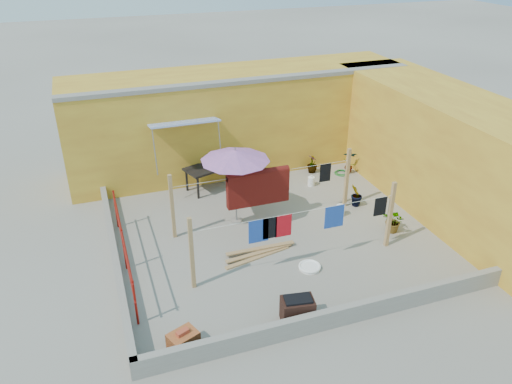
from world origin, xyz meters
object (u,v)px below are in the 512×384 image
brazier (297,310)px  green_hose (341,173)px  outdoor_table (211,168)px  plant_back_a (257,170)px  white_basin (310,267)px  water_jug_a (340,210)px  brick_stack (183,341)px  patio_umbrella (235,156)px  water_jug_b (311,181)px

brazier → green_hose: brazier is taller
outdoor_table → green_hose: 4.37m
plant_back_a → outdoor_table: bearing=-180.0°
white_basin → water_jug_a: 2.73m
green_hose → brick_stack: bearing=-137.8°
patio_umbrella → brick_stack: 5.15m
white_basin → green_hose: 5.46m
outdoor_table → water_jug_a: bearing=-44.0°
brick_stack → brazier: bearing=0.0°
green_hose → plant_back_a: (-2.80, 0.44, 0.36)m
patio_umbrella → brick_stack: patio_umbrella is taller
brazier → plant_back_a: size_ratio=0.93×
outdoor_table → brazier: outdoor_table is taller
water_jug_b → green_hose: 1.40m
patio_umbrella → water_jug_a: patio_umbrella is taller
patio_umbrella → plant_back_a: size_ratio=2.85×
white_basin → water_jug_a: (1.87, 1.99, 0.11)m
white_basin → green_hose: (3.20, 4.42, -0.02)m
plant_back_a → water_jug_a: bearing=-62.9°
outdoor_table → brick_stack: 6.81m
brazier → water_jug_b: size_ratio=2.11×
patio_umbrella → outdoor_table: bearing=92.8°
outdoor_table → brick_stack: size_ratio=2.74×
outdoor_table → green_hose: (4.30, -0.44, -0.65)m
patio_umbrella → green_hose: 4.94m
patio_umbrella → outdoor_table: (-0.11, 2.19, -1.29)m
water_jug_a → plant_back_a: (-1.46, 2.86, 0.22)m
brazier → outdoor_table: bearing=90.8°
white_basin → water_jug_b: bearing=64.6°
brick_stack → brazier: brazier is taller
outdoor_table → brazier: bearing=-89.2°
brazier → plant_back_a: bearing=77.6°
brick_stack → water_jug_b: size_ratio=1.91×
white_basin → brick_stack: bearing=-155.3°
white_basin → water_jug_a: water_jug_a is taller
patio_umbrella → plant_back_a: bearing=57.6°
water_jug_a → plant_back_a: bearing=117.1°
brazier → white_basin: (1.00, 1.55, -0.24)m
outdoor_table → brazier: size_ratio=2.47×
patio_umbrella → white_basin: 3.43m
brick_stack → green_hose: 8.87m
patio_umbrella → water_jug_b: bearing=24.5°
water_jug_b → green_hose: (1.32, 0.45, -0.12)m
brick_stack → plant_back_a: size_ratio=0.84×
brick_stack → water_jug_a: brick_stack is taller
patio_umbrella → water_jug_b: size_ratio=6.44×
green_hose → brazier: bearing=-125.2°
patio_umbrella → brazier: (-0.02, -4.21, -1.69)m
patio_umbrella → water_jug_b: 3.64m
outdoor_table → brazier: 6.41m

